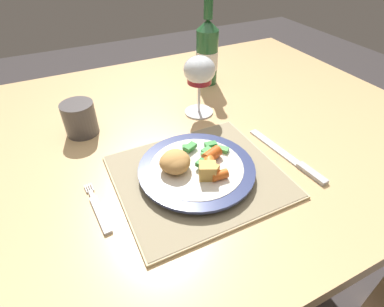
{
  "coord_description": "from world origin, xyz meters",
  "views": [
    {
      "loc": [
        -0.2,
        -0.57,
        1.16
      ],
      "look_at": [
        0.01,
        -0.15,
        0.78
      ],
      "focal_mm": 28.0,
      "sensor_mm": 36.0,
      "label": 1
    }
  ],
  "objects_px": {
    "drinking_cup": "(80,118)",
    "bottle": "(207,53)",
    "table_knife": "(292,159)",
    "dining_table": "(164,160)",
    "dinner_plate": "(197,170)",
    "fork": "(99,211)",
    "wine_glass": "(199,73)"
  },
  "relations": [
    {
      "from": "drinking_cup",
      "to": "bottle",
      "type": "bearing_deg",
      "value": 15.98
    },
    {
      "from": "table_knife",
      "to": "drinking_cup",
      "type": "xyz_separation_m",
      "value": [
        -0.38,
        0.31,
        0.04
      ]
    },
    {
      "from": "table_knife",
      "to": "bottle",
      "type": "bearing_deg",
      "value": 87.81
    },
    {
      "from": "bottle",
      "to": "drinking_cup",
      "type": "relative_size",
      "value": 3.21
    },
    {
      "from": "dining_table",
      "to": "drinking_cup",
      "type": "bearing_deg",
      "value": 152.62
    },
    {
      "from": "table_knife",
      "to": "bottle",
      "type": "height_order",
      "value": "bottle"
    },
    {
      "from": "dinner_plate",
      "to": "table_knife",
      "type": "relative_size",
      "value": 1.06
    },
    {
      "from": "fork",
      "to": "drinking_cup",
      "type": "relative_size",
      "value": 1.69
    },
    {
      "from": "dinner_plate",
      "to": "bottle",
      "type": "height_order",
      "value": "bottle"
    },
    {
      "from": "fork",
      "to": "bottle",
      "type": "xyz_separation_m",
      "value": [
        0.42,
        0.38,
        0.09
      ]
    },
    {
      "from": "dining_table",
      "to": "dinner_plate",
      "type": "xyz_separation_m",
      "value": [
        0.01,
        -0.17,
        0.1
      ]
    },
    {
      "from": "drinking_cup",
      "to": "table_knife",
      "type": "bearing_deg",
      "value": -38.57
    },
    {
      "from": "fork",
      "to": "dinner_plate",
      "type": "bearing_deg",
      "value": 1.87
    },
    {
      "from": "dining_table",
      "to": "fork",
      "type": "distance_m",
      "value": 0.28
    },
    {
      "from": "wine_glass",
      "to": "bottle",
      "type": "height_order",
      "value": "bottle"
    },
    {
      "from": "dining_table",
      "to": "wine_glass",
      "type": "xyz_separation_m",
      "value": [
        0.12,
        0.05,
        0.2
      ]
    },
    {
      "from": "dinner_plate",
      "to": "bottle",
      "type": "xyz_separation_m",
      "value": [
        0.22,
        0.38,
        0.08
      ]
    },
    {
      "from": "drinking_cup",
      "to": "dining_table",
      "type": "bearing_deg",
      "value": -27.38
    },
    {
      "from": "dining_table",
      "to": "bottle",
      "type": "xyz_separation_m",
      "value": [
        0.23,
        0.2,
        0.18
      ]
    },
    {
      "from": "fork",
      "to": "drinking_cup",
      "type": "distance_m",
      "value": 0.27
    },
    {
      "from": "dinner_plate",
      "to": "table_knife",
      "type": "distance_m",
      "value": 0.21
    },
    {
      "from": "fork",
      "to": "drinking_cup",
      "type": "xyz_separation_m",
      "value": [
        0.02,
        0.27,
        0.04
      ]
    },
    {
      "from": "wine_glass",
      "to": "dinner_plate",
      "type": "bearing_deg",
      "value": -118.18
    },
    {
      "from": "dining_table",
      "to": "table_knife",
      "type": "distance_m",
      "value": 0.32
    },
    {
      "from": "bottle",
      "to": "table_knife",
      "type": "bearing_deg",
      "value": -92.19
    },
    {
      "from": "dinner_plate",
      "to": "fork",
      "type": "xyz_separation_m",
      "value": [
        -0.2,
        -0.01,
        -0.01
      ]
    },
    {
      "from": "table_knife",
      "to": "wine_glass",
      "type": "distance_m",
      "value": 0.3
    },
    {
      "from": "wine_glass",
      "to": "bottle",
      "type": "bearing_deg",
      "value": 55.82
    },
    {
      "from": "dinner_plate",
      "to": "table_knife",
      "type": "height_order",
      "value": "dinner_plate"
    },
    {
      "from": "dining_table",
      "to": "dinner_plate",
      "type": "height_order",
      "value": "dinner_plate"
    },
    {
      "from": "fork",
      "to": "table_knife",
      "type": "bearing_deg",
      "value": -5.58
    },
    {
      "from": "dining_table",
      "to": "drinking_cup",
      "type": "height_order",
      "value": "drinking_cup"
    }
  ]
}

